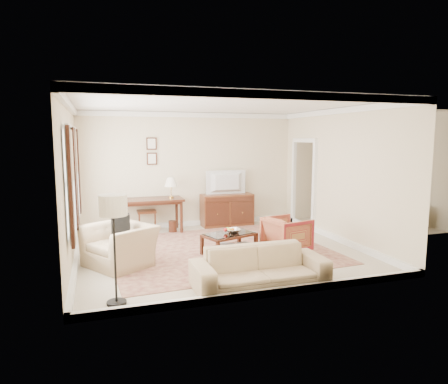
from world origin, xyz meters
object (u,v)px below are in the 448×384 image
sideboard (227,210)px  coffee_table (229,238)px  striped_armchair (287,233)px  tv (227,175)px  writing_desk (151,203)px  sofa (260,261)px  club_armchair (120,239)px

sideboard → coffee_table: bearing=-107.2°
sideboard → striped_armchair: (0.35, -2.73, -0.02)m
tv → writing_desk: bearing=4.9°
coffee_table → sofa: size_ratio=0.55×
coffee_table → sofa: bearing=-93.3°
coffee_table → club_armchair: bearing=-177.8°
club_armchair → sofa: club_armchair is taller
writing_desk → sideboard: same height
club_armchair → sofa: 2.60m
sideboard → club_armchair: size_ratio=1.18×
sideboard → sofa: bearing=-101.6°
writing_desk → striped_armchair: 3.46m
writing_desk → sideboard: (1.97, 0.19, -0.30)m
sofa → club_armchair: bearing=139.4°
sofa → sideboard: bearing=78.6°
sideboard → coffee_table: size_ratio=1.18×
writing_desk → striped_armchair: (2.32, -2.54, -0.32)m
sideboard → club_armchair: club_armchair is taller
coffee_table → sideboard: bearing=72.8°
coffee_table → tv: bearing=72.7°
tv → sofa: tv is taller
club_armchair → sofa: size_ratio=0.55×
striped_armchair → sofa: size_ratio=0.38×
sideboard → coffee_table: (-0.77, -2.48, -0.09)m
tv → club_armchair: 3.91m
writing_desk → tv: tv is taller
sofa → striped_armchair: bearing=51.7°
writing_desk → sofa: 4.24m
writing_desk → sofa: size_ratio=0.73×
striped_armchair → club_armchair: (-3.20, 0.16, 0.10)m
sideboard → tv: 0.91m
tv → club_armchair: bearing=41.8°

